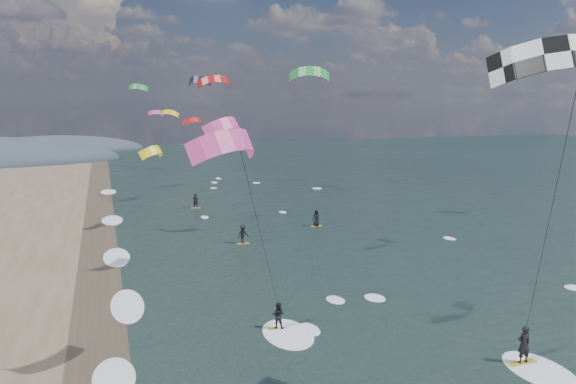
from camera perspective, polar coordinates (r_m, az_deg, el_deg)
name	(u,v)px	position (r m, az deg, el deg)	size (l,w,h in m)	color
wet_sand_strip	(98,343)	(31.54, -18.74, -14.33)	(3.00, 240.00, 0.00)	#382D23
kitesurfer_near_a	(572,129)	(21.52, 26.90, 5.69)	(7.92, 8.50, 15.00)	#BB8C21
kitesurfer_near_b	(257,217)	(24.97, -3.16, -2.57)	(6.85, 8.80, 12.09)	#BB8C21
far_kitesurfers	(254,221)	(53.29, -3.43, -3.00)	(10.89, 17.48, 1.68)	#BB8C21
bg_kite_field	(194,105)	(73.21, -9.50, 8.68)	(15.14, 76.09, 8.15)	yellow
shoreline_surf	(119,308)	(35.94, -16.76, -11.19)	(2.40, 79.40, 0.11)	white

